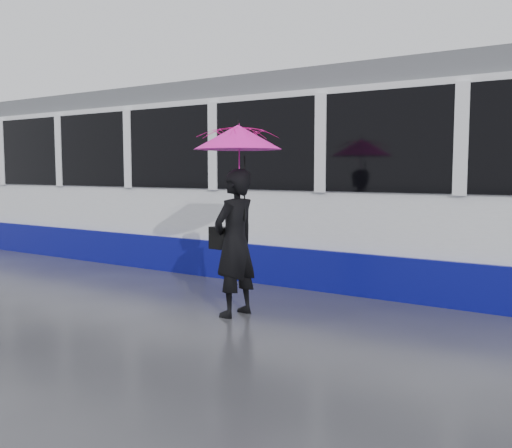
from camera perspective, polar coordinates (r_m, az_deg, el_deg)
The scene contains 6 objects.
ground at distance 7.95m, azimuth -2.27°, elevation -7.74°, with size 90.00×90.00×0.00m, color #2B2B30.
rails at distance 10.03m, azimuth 6.20°, elevation -4.95°, with size 34.00×1.51×0.02m.
tram at distance 11.46m, azimuth -6.40°, elevation 4.52°, with size 26.00×2.56×3.35m.
woman at distance 7.04m, azimuth -2.12°, elevation -1.91°, with size 0.66×0.44×1.82m, color black.
umbrella at distance 6.95m, azimuth -1.82°, elevation 6.97°, with size 1.16×1.16×1.23m.
handbag at distance 7.18m, azimuth -3.45°, elevation -1.42°, with size 0.34×0.17×0.46m.
Camera 1 is at (4.56, -6.25, 1.80)m, focal length 40.00 mm.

